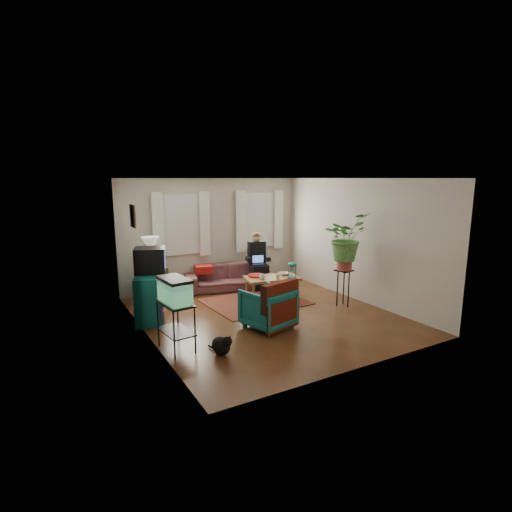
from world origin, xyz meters
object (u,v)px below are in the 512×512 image
sofa (228,273)px  dresser (150,297)px  aquarium_stand (176,326)px  armchair (268,306)px  plant_stand (343,288)px  side_table (152,284)px  coffee_table (272,288)px

sofa → dresser: 2.47m
aquarium_stand → armchair: bearing=-2.2°
dresser → plant_stand: 3.84m
sofa → plant_stand: sofa is taller
side_table → coffee_table: (2.34, -1.09, -0.13)m
sofa → dresser: size_ratio=2.06×
side_table → plant_stand: plant_stand is taller
side_table → dresser: dresser is taller
aquarium_stand → plant_stand: (3.69, 0.39, 0.01)m
sofa → coffee_table: bearing=-51.5°
aquarium_stand → armchair: armchair is taller
sofa → side_table: size_ratio=2.75×
dresser → armchair: (1.70, -1.39, -0.05)m
armchair → sofa: bearing=-114.7°
plant_stand → armchair: bearing=-172.4°
sofa → side_table: 1.83m
dresser → coffee_table: 2.69m
side_table → armchair: bearing=-61.7°
armchair → coffee_table: size_ratio=0.68×
dresser → aquarium_stand: dresser is taller
coffee_table → aquarium_stand: bearing=-138.2°
coffee_table → dresser: bearing=-167.3°
coffee_table → plant_stand: bearing=-37.9°
coffee_table → plant_stand: (0.99, -1.17, 0.14)m
dresser → coffee_table: dresser is taller
sofa → side_table: bearing=-164.1°
side_table → plant_stand: (3.34, -2.27, 0.01)m
coffee_table → side_table: bearing=166.7°
side_table → coffee_table: 2.59m
dresser → armchair: 2.20m
armchair → coffee_table: armchair is taller
side_table → armchair: size_ratio=0.94×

